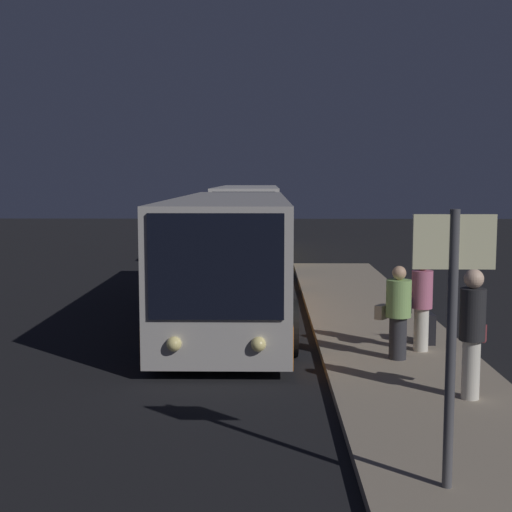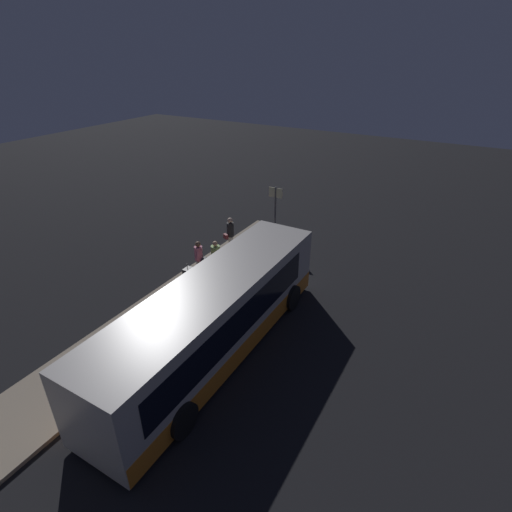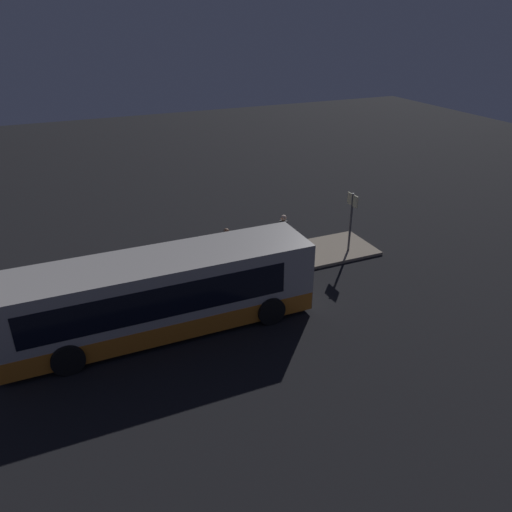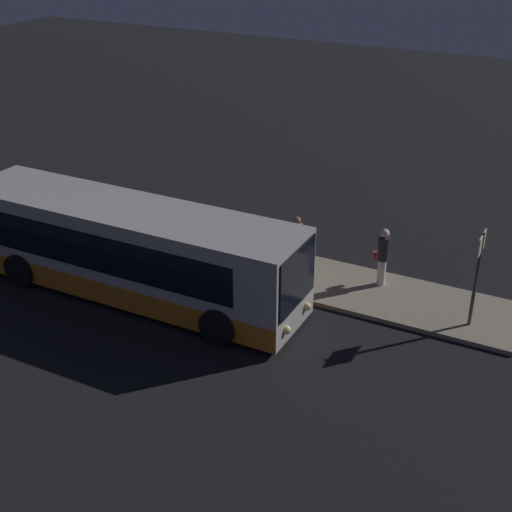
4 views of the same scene
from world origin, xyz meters
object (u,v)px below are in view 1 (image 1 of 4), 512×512
object	(u,v)px
passenger_waiting	(421,300)
suitcase	(426,328)
bus_second	(248,221)
sign_post	(452,310)
passenger_boarding	(472,328)
passenger_with_bags	(398,310)
bus_lead	(233,257)

from	to	relation	value
passenger_waiting	suitcase	world-z (taller)	passenger_waiting
bus_second	sign_post	world-z (taller)	sign_post
passenger_boarding	suitcase	distance (m)	3.43
passenger_with_bags	suitcase	xyz separation A→B (m)	(-1.17, 0.75, -0.57)
passenger_boarding	sign_post	world-z (taller)	sign_post
bus_second	passenger_boarding	world-z (taller)	bus_second
bus_second	bus_lead	bearing A→B (deg)	-0.00
sign_post	bus_second	bearing A→B (deg)	-173.55
bus_lead	passenger_boarding	size ratio (longest dim) A/B	5.89
passenger_waiting	passenger_with_bags	distance (m)	0.78
passenger_with_bags	sign_post	distance (m)	5.19
suitcase	passenger_boarding	bearing A→B (deg)	-2.00
bus_lead	sign_post	distance (m)	9.81
bus_lead	passenger_boarding	distance (m)	7.50
passenger_waiting	sign_post	bearing A→B (deg)	166.67
suitcase	bus_second	bearing A→B (deg)	-167.31
passenger_boarding	passenger_with_bags	world-z (taller)	passenger_boarding
sign_post	passenger_boarding	bearing A→B (deg)	160.01
bus_lead	sign_post	world-z (taller)	sign_post
bus_second	passenger_with_bags	world-z (taller)	bus_second
bus_lead	suitcase	bearing A→B (deg)	49.79
passenger_boarding	passenger_waiting	bearing A→B (deg)	119.41
bus_lead	passenger_with_bags	size ratio (longest dim) A/B	6.74
bus_second	sign_post	distance (m)	23.16
bus_lead	passenger_waiting	world-z (taller)	bus_lead
bus_lead	suitcase	world-z (taller)	bus_lead
bus_lead	passenger_waiting	distance (m)	5.19
bus_second	passenger_with_bags	bearing A→B (deg)	9.56
passenger_boarding	sign_post	bearing A→B (deg)	-83.04
bus_lead	bus_second	size ratio (longest dim) A/B	1.01
passenger_with_bags	bus_lead	bearing A→B (deg)	71.15
passenger_boarding	passenger_with_bags	xyz separation A→B (m)	(-2.19, -0.64, -0.16)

